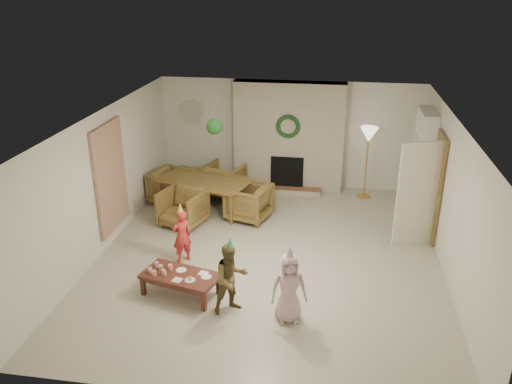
% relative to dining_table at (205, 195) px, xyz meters
% --- Properties ---
extents(floor, '(7.00, 7.00, 0.00)m').
position_rel_dining_table_xyz_m(floor, '(1.63, -1.77, -0.34)').
color(floor, '#B7B29E').
rests_on(floor, ground).
extents(ceiling, '(7.00, 7.00, 0.00)m').
position_rel_dining_table_xyz_m(ceiling, '(1.63, -1.77, 2.16)').
color(ceiling, white).
rests_on(ceiling, wall_back).
extents(wall_back, '(7.00, 0.00, 7.00)m').
position_rel_dining_table_xyz_m(wall_back, '(1.63, 1.73, 0.91)').
color(wall_back, silver).
rests_on(wall_back, floor).
extents(wall_front, '(7.00, 0.00, 7.00)m').
position_rel_dining_table_xyz_m(wall_front, '(1.63, -5.27, 0.91)').
color(wall_front, silver).
rests_on(wall_front, floor).
extents(wall_left, '(0.00, 7.00, 7.00)m').
position_rel_dining_table_xyz_m(wall_left, '(-1.37, -1.77, 0.91)').
color(wall_left, silver).
rests_on(wall_left, floor).
extents(wall_right, '(0.00, 7.00, 7.00)m').
position_rel_dining_table_xyz_m(wall_right, '(4.63, -1.77, 0.91)').
color(wall_right, silver).
rests_on(wall_right, floor).
extents(fireplace_mass, '(2.50, 0.40, 2.50)m').
position_rel_dining_table_xyz_m(fireplace_mass, '(1.63, 1.53, 0.91)').
color(fireplace_mass, '#5B3218').
rests_on(fireplace_mass, floor).
extents(fireplace_hearth, '(1.60, 0.30, 0.12)m').
position_rel_dining_table_xyz_m(fireplace_hearth, '(1.63, 1.18, -0.28)').
color(fireplace_hearth, brown).
rests_on(fireplace_hearth, floor).
extents(fireplace_firebox, '(0.75, 0.12, 0.75)m').
position_rel_dining_table_xyz_m(fireplace_firebox, '(1.63, 1.35, 0.11)').
color(fireplace_firebox, black).
rests_on(fireplace_firebox, floor).
extents(fireplace_wreath, '(0.54, 0.10, 0.54)m').
position_rel_dining_table_xyz_m(fireplace_wreath, '(1.63, 1.30, 1.21)').
color(fireplace_wreath, '#163C19').
rests_on(fireplace_wreath, fireplace_mass).
extents(floor_lamp_base, '(0.30, 0.30, 0.03)m').
position_rel_dining_table_xyz_m(floor_lamp_base, '(3.40, 1.23, -0.32)').
color(floor_lamp_base, gold).
rests_on(floor_lamp_base, floor).
extents(floor_lamp_post, '(0.03, 0.03, 1.47)m').
position_rel_dining_table_xyz_m(floor_lamp_post, '(3.40, 1.23, 0.42)').
color(floor_lamp_post, gold).
rests_on(floor_lamp_post, floor).
extents(floor_lamp_shade, '(0.39, 0.39, 0.33)m').
position_rel_dining_table_xyz_m(floor_lamp_shade, '(3.40, 1.23, 1.13)').
color(floor_lamp_shade, beige).
rests_on(floor_lamp_shade, floor_lamp_post).
extents(bookshelf_carcass, '(0.30, 1.00, 2.20)m').
position_rel_dining_table_xyz_m(bookshelf_carcass, '(4.47, 0.53, 0.76)').
color(bookshelf_carcass, white).
rests_on(bookshelf_carcass, floor).
extents(bookshelf_shelf_a, '(0.30, 0.92, 0.03)m').
position_rel_dining_table_xyz_m(bookshelf_shelf_a, '(4.45, 0.53, 0.11)').
color(bookshelf_shelf_a, white).
rests_on(bookshelf_shelf_a, bookshelf_carcass).
extents(bookshelf_shelf_b, '(0.30, 0.92, 0.03)m').
position_rel_dining_table_xyz_m(bookshelf_shelf_b, '(4.45, 0.53, 0.51)').
color(bookshelf_shelf_b, white).
rests_on(bookshelf_shelf_b, bookshelf_carcass).
extents(bookshelf_shelf_c, '(0.30, 0.92, 0.03)m').
position_rel_dining_table_xyz_m(bookshelf_shelf_c, '(4.45, 0.53, 0.91)').
color(bookshelf_shelf_c, white).
rests_on(bookshelf_shelf_c, bookshelf_carcass).
extents(bookshelf_shelf_d, '(0.30, 0.92, 0.03)m').
position_rel_dining_table_xyz_m(bookshelf_shelf_d, '(4.45, 0.53, 1.31)').
color(bookshelf_shelf_d, white).
rests_on(bookshelf_shelf_d, bookshelf_carcass).
extents(books_row_lower, '(0.20, 0.40, 0.24)m').
position_rel_dining_table_xyz_m(books_row_lower, '(4.43, 0.38, 0.25)').
color(books_row_lower, '#99351C').
rests_on(books_row_lower, bookshelf_shelf_a).
extents(books_row_mid, '(0.20, 0.44, 0.24)m').
position_rel_dining_table_xyz_m(books_row_mid, '(4.43, 0.58, 0.65)').
color(books_row_mid, '#224F7E').
rests_on(books_row_mid, bookshelf_shelf_b).
extents(books_row_upper, '(0.20, 0.36, 0.22)m').
position_rel_dining_table_xyz_m(books_row_upper, '(4.43, 0.43, 1.04)').
color(books_row_upper, '#A77423').
rests_on(books_row_upper, bookshelf_shelf_c).
extents(door_frame, '(0.05, 0.86, 2.04)m').
position_rel_dining_table_xyz_m(door_frame, '(4.59, -0.57, 0.68)').
color(door_frame, brown).
rests_on(door_frame, floor).
extents(door_leaf, '(0.77, 0.32, 2.00)m').
position_rel_dining_table_xyz_m(door_leaf, '(4.21, -0.95, 0.66)').
color(door_leaf, beige).
rests_on(door_leaf, floor).
extents(curtain_panel, '(0.06, 1.20, 2.00)m').
position_rel_dining_table_xyz_m(curtain_panel, '(-1.33, -1.57, 0.91)').
color(curtain_panel, tan).
rests_on(curtain_panel, wall_left).
extents(dining_table, '(2.15, 1.59, 0.67)m').
position_rel_dining_table_xyz_m(dining_table, '(0.00, 0.00, 0.00)').
color(dining_table, brown).
rests_on(dining_table, floor).
extents(dining_chair_near, '(1.00, 1.02, 0.75)m').
position_rel_dining_table_xyz_m(dining_chair_near, '(-0.25, -0.81, 0.04)').
color(dining_chair_near, brown).
rests_on(dining_chair_near, floor).
extents(dining_chair_far, '(1.00, 1.02, 0.75)m').
position_rel_dining_table_xyz_m(dining_chair_far, '(0.25, 0.81, 0.04)').
color(dining_chair_far, brown).
rests_on(dining_chair_far, floor).
extents(dining_chair_left, '(1.02, 1.00, 0.75)m').
position_rel_dining_table_xyz_m(dining_chair_left, '(-0.81, 0.25, 0.04)').
color(dining_chair_left, brown).
rests_on(dining_chair_left, floor).
extents(dining_chair_right, '(1.02, 1.00, 0.75)m').
position_rel_dining_table_xyz_m(dining_chair_right, '(1.01, -0.31, 0.04)').
color(dining_chair_right, brown).
rests_on(dining_chair_right, floor).
extents(hanging_plant_cord, '(0.01, 0.01, 0.70)m').
position_rel_dining_table_xyz_m(hanging_plant_cord, '(0.33, -0.27, 1.81)').
color(hanging_plant_cord, tan).
rests_on(hanging_plant_cord, ceiling).
extents(hanging_plant_pot, '(0.16, 0.16, 0.12)m').
position_rel_dining_table_xyz_m(hanging_plant_pot, '(0.33, -0.27, 1.46)').
color(hanging_plant_pot, '#9C6432').
rests_on(hanging_plant_pot, hanging_plant_cord).
extents(hanging_plant_foliage, '(0.32, 0.32, 0.32)m').
position_rel_dining_table_xyz_m(hanging_plant_foliage, '(0.33, -0.27, 1.58)').
color(hanging_plant_foliage, '#194B19').
rests_on(hanging_plant_foliage, hanging_plant_pot).
extents(coffee_table_top, '(1.30, 0.86, 0.05)m').
position_rel_dining_table_xyz_m(coffee_table_top, '(0.42, -3.21, 0.00)').
color(coffee_table_top, '#52251B').
rests_on(coffee_table_top, floor).
extents(coffee_table_apron, '(1.18, 0.75, 0.07)m').
position_rel_dining_table_xyz_m(coffee_table_apron, '(0.42, -3.21, -0.06)').
color(coffee_table_apron, '#52251B').
rests_on(coffee_table_apron, floor).
extents(coffee_leg_fl, '(0.08, 0.08, 0.31)m').
position_rel_dining_table_xyz_m(coffee_leg_fl, '(-0.16, -3.32, -0.18)').
color(coffee_leg_fl, '#52251B').
rests_on(coffee_leg_fl, floor).
extents(coffee_leg_fr, '(0.08, 0.08, 0.31)m').
position_rel_dining_table_xyz_m(coffee_leg_fr, '(0.89, -3.58, -0.18)').
color(coffee_leg_fr, '#52251B').
rests_on(coffee_leg_fr, floor).
extents(coffee_leg_bl, '(0.08, 0.08, 0.31)m').
position_rel_dining_table_xyz_m(coffee_leg_bl, '(-0.04, -2.85, -0.18)').
color(coffee_leg_bl, '#52251B').
rests_on(coffee_leg_bl, floor).
extents(coffee_leg_br, '(0.08, 0.08, 0.31)m').
position_rel_dining_table_xyz_m(coffee_leg_br, '(1.00, -3.11, -0.18)').
color(coffee_leg_br, '#52251B').
rests_on(coffee_leg_br, floor).
extents(cup_a, '(0.08, 0.08, 0.08)m').
position_rel_dining_table_xyz_m(cup_a, '(-0.05, -3.24, 0.07)').
color(cup_a, white).
rests_on(cup_a, coffee_table_top).
extents(cup_b, '(0.08, 0.08, 0.08)m').
position_rel_dining_table_xyz_m(cup_b, '(-0.01, -3.06, 0.07)').
color(cup_b, white).
rests_on(cup_b, coffee_table_top).
extents(cup_c, '(0.08, 0.08, 0.08)m').
position_rel_dining_table_xyz_m(cup_c, '(0.04, -3.31, 0.07)').
color(cup_c, white).
rests_on(cup_c, coffee_table_top).
extents(cup_d, '(0.08, 0.08, 0.08)m').
position_rel_dining_table_xyz_m(cup_d, '(0.09, -3.13, 0.07)').
color(cup_d, white).
rests_on(cup_d, coffee_table_top).
extents(cup_e, '(0.08, 0.08, 0.08)m').
position_rel_dining_table_xyz_m(cup_e, '(0.18, -3.27, 0.07)').
color(cup_e, white).
rests_on(cup_e, coffee_table_top).
extents(cup_f, '(0.08, 0.08, 0.08)m').
position_rel_dining_table_xyz_m(cup_f, '(0.23, -3.09, 0.07)').
color(cup_f, white).
rests_on(cup_f, coffee_table_top).
extents(plate_a, '(0.20, 0.20, 0.01)m').
position_rel_dining_table_xyz_m(plate_a, '(0.40, -3.10, 0.03)').
color(plate_a, white).
rests_on(plate_a, coffee_table_top).
extents(plate_b, '(0.20, 0.20, 0.01)m').
position_rel_dining_table_xyz_m(plate_b, '(0.62, -3.36, 0.03)').
color(plate_b, white).
rests_on(plate_b, coffee_table_top).
extents(plate_c, '(0.20, 0.20, 0.01)m').
position_rel_dining_table_xyz_m(plate_c, '(0.84, -3.22, 0.03)').
color(plate_c, white).
rests_on(plate_c, coffee_table_top).
extents(food_scoop, '(0.08, 0.08, 0.06)m').
position_rel_dining_table_xyz_m(food_scoop, '(0.62, -3.36, 0.07)').
color(food_scoop, tan).
rests_on(food_scoop, plate_b).
extents(napkin_left, '(0.17, 0.17, 0.01)m').
position_rel_dining_table_xyz_m(napkin_left, '(0.43, -3.38, 0.03)').
color(napkin_left, '#FABAB8').
rests_on(napkin_left, coffee_table_top).
extents(napkin_right, '(0.17, 0.17, 0.01)m').
position_rel_dining_table_xyz_m(napkin_right, '(0.77, -3.13, 0.03)').
color(napkin_right, '#FABAB8').
rests_on(napkin_right, coffee_table_top).
extents(child_red, '(0.42, 0.41, 0.97)m').
position_rel_dining_table_xyz_m(child_red, '(0.15, -2.20, 0.15)').
color(child_red, red).
rests_on(child_red, floor).
extents(party_hat_red, '(0.17, 0.17, 0.18)m').
position_rel_dining_table_xyz_m(party_hat_red, '(0.15, -2.20, 0.67)').
color(party_hat_red, '#D8DB49').
rests_on(party_hat_red, child_red).
extents(child_plaid, '(0.68, 0.65, 1.10)m').
position_rel_dining_table_xyz_m(child_plaid, '(1.29, -3.50, 0.21)').
color(child_plaid, brown).
rests_on(child_plaid, floor).
extents(party_hat_plaid, '(0.16, 0.16, 0.18)m').
position_rel_dining_table_xyz_m(party_hat_plaid, '(1.29, -3.50, 0.81)').
color(party_hat_plaid, '#47A669').
rests_on(party_hat_plaid, child_plaid).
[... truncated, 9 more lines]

